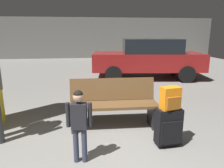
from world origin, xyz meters
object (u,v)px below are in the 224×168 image
Objects in this scene: backpack_bright at (171,98)px; suitcase at (169,127)px; parked_car_near at (148,57)px; child at (79,119)px; bench at (113,104)px.

suitcase is at bearing 159.39° from backpack_bright.
suitcase is 0.14× the size of parked_car_near.
backpack_bright is (0.00, -0.00, 0.45)m from suitcase.
backpack_bright reaches higher than suitcase.
backpack_bright is 0.34× the size of child.
suitcase is (0.74, -0.82, -0.12)m from bench.
backpack_bright is 1.37m from child.
backpack_bright is at bearing 10.55° from child.
bench is 4.74× the size of backpack_bright.
suitcase is 0.45m from backpack_bright.
child reaches higher than bench.
bench is 1.15m from backpack_bright.
parked_car_near is at bearing 64.72° from child.
child is at bearing -169.43° from suitcase.
child reaches higher than backpack_bright.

